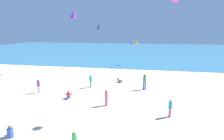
% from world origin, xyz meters
% --- Properties ---
extents(ground_plane, '(120.00, 120.00, 0.00)m').
position_xyz_m(ground_plane, '(0.00, 10.00, 0.00)').
color(ground_plane, beige).
extents(ocean_water, '(120.00, 60.00, 0.05)m').
position_xyz_m(ocean_water, '(0.00, 51.88, 0.03)').
color(ocean_water, teal).
rests_on(ocean_water, ground_plane).
extents(beach_chair_near_camera, '(0.73, 0.64, 0.57)m').
position_xyz_m(beach_chair_near_camera, '(0.00, 13.88, 0.26)').
color(beach_chair_near_camera, black).
rests_on(beach_chair_near_camera, ground_plane).
extents(person_0, '(0.30, 0.30, 1.48)m').
position_xyz_m(person_0, '(-2.93, 11.11, 0.85)').
color(person_0, green).
rests_on(person_0, ground_plane).
extents(person_2, '(0.41, 0.64, 0.76)m').
position_xyz_m(person_2, '(-4.04, 7.41, 0.28)').
color(person_2, red).
rests_on(person_2, ground_plane).
extents(person_3, '(0.33, 0.33, 1.41)m').
position_xyz_m(person_3, '(5.15, 5.28, 0.81)').
color(person_3, '#D8599E').
rests_on(person_3, ground_plane).
extents(person_4, '(0.33, 0.33, 1.50)m').
position_xyz_m(person_4, '(-7.76, 8.32, 0.86)').
color(person_4, white).
rests_on(person_4, ground_plane).
extents(person_5, '(0.35, 0.35, 1.74)m').
position_xyz_m(person_5, '(3.17, 11.47, 1.01)').
color(person_5, blue).
rests_on(person_5, ground_plane).
extents(person_6, '(0.41, 0.41, 1.48)m').
position_xyz_m(person_6, '(-0.06, 6.45, 0.85)').
color(person_6, '#D8599E').
rests_on(person_6, ground_plane).
extents(person_7, '(0.70, 0.63, 0.79)m').
position_xyz_m(person_7, '(-4.90, 0.70, 0.29)').
color(person_7, blue).
rests_on(person_7, ground_plane).
extents(kite_purple, '(0.89, 0.82, 1.28)m').
position_xyz_m(kite_purple, '(-3.13, 7.42, 7.85)').
color(kite_purple, purple).
extents(kite_blue, '(0.97, 0.81, 1.16)m').
position_xyz_m(kite_blue, '(0.59, 24.28, 4.52)').
color(kite_blue, blue).
extents(kite_black, '(0.14, 1.03, 1.47)m').
position_xyz_m(kite_black, '(-5.11, 23.21, 6.98)').
color(kite_black, black).
extents(kite_yellow, '(1.16, 1.09, 1.93)m').
position_xyz_m(kite_yellow, '(1.47, 26.48, 4.38)').
color(kite_yellow, yellow).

